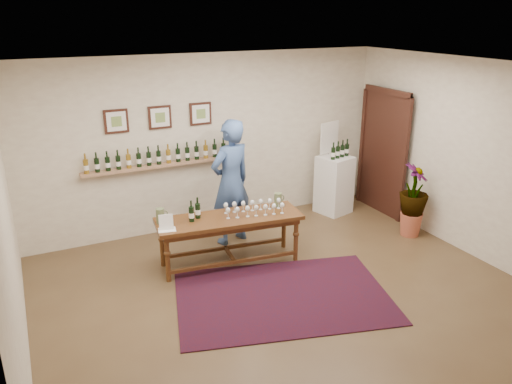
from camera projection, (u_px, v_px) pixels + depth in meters
name	position (u px, v px, depth m)	size (l,w,h in m)	color
ground	(283.00, 291.00, 6.40)	(6.00, 6.00, 0.00)	#503A23
room_shell	(340.00, 153.00, 8.46)	(6.00, 6.00, 6.00)	#EDE4C9
rug	(283.00, 296.00, 6.28)	(2.64, 1.76, 0.01)	#4D0D0F
tasting_table	(229.00, 224.00, 6.93)	(2.08, 0.88, 0.71)	#472611
table_glasses	(254.00, 208.00, 6.99)	(1.20, 0.28, 0.17)	white
table_bottles	(195.00, 210.00, 6.74)	(0.27, 0.16, 0.29)	black
pitcher_left	(160.00, 216.00, 6.65)	(0.13, 0.13, 0.21)	#5C6941
pitcher_right	(278.00, 200.00, 7.23)	(0.13, 0.13, 0.20)	#5C6941
menu_card	(166.00, 222.00, 6.46)	(0.22, 0.16, 0.20)	white
display_pedestal	(334.00, 185.00, 8.78)	(0.51, 0.51, 1.02)	white
pedestal_bottles	(340.00, 149.00, 8.51)	(0.30, 0.08, 0.30)	black
info_sign	(329.00, 138.00, 8.66)	(0.44, 0.02, 0.60)	white
potted_plant	(413.00, 200.00, 7.82)	(0.76, 0.76, 1.02)	#B0543A
person	(231.00, 182.00, 7.49)	(0.70, 0.46, 1.93)	#364F7F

